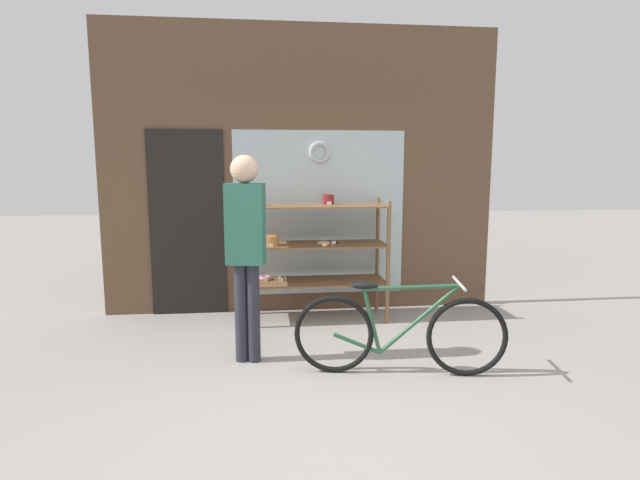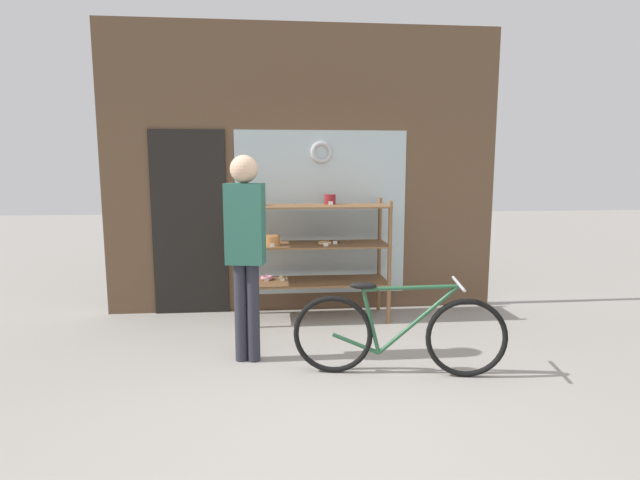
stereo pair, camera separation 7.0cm
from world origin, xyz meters
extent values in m
plane|color=gray|center=(0.00, 0.00, 0.00)|extent=(30.00, 30.00, 0.00)
cube|color=brown|center=(0.00, 2.57, 1.64)|extent=(4.54, 0.08, 3.28)
cube|color=silver|center=(0.20, 2.52, 1.15)|extent=(1.98, 0.02, 1.90)
cube|color=black|center=(-1.31, 2.51, 1.05)|extent=(0.84, 0.03, 2.10)
torus|color=#B7B7BC|center=(0.20, 2.50, 1.85)|extent=(0.26, 0.06, 0.26)
cylinder|color=brown|center=(-0.65, 1.89, 0.67)|extent=(0.04, 0.04, 1.33)
cylinder|color=brown|center=(0.87, 1.89, 0.67)|extent=(0.04, 0.04, 1.33)
cylinder|color=brown|center=(-0.65, 2.41, 0.67)|extent=(0.04, 0.04, 1.33)
cylinder|color=brown|center=(0.87, 2.41, 0.67)|extent=(0.04, 0.04, 1.33)
cube|color=brown|center=(0.11, 2.15, 0.42)|extent=(1.56, 0.56, 0.02)
cube|color=brown|center=(0.11, 2.15, 0.84)|extent=(1.56, 0.56, 0.02)
cube|color=brown|center=(0.11, 2.15, 1.26)|extent=(1.56, 0.56, 0.02)
cylinder|color=pink|center=(-0.54, 2.17, 1.32)|extent=(0.13, 0.13, 0.10)
cube|color=white|center=(-0.54, 2.10, 1.29)|extent=(0.05, 0.00, 0.04)
cylinder|color=maroon|center=(0.27, 2.28, 1.33)|extent=(0.13, 0.13, 0.11)
cube|color=white|center=(0.27, 2.21, 1.29)|extent=(0.05, 0.00, 0.04)
torus|color=pink|center=(-0.44, 2.26, 0.45)|extent=(0.15, 0.15, 0.04)
cube|color=white|center=(-0.44, 2.18, 0.45)|extent=(0.05, 0.00, 0.04)
torus|color=#4C2D1E|center=(0.31, 2.17, 0.86)|extent=(0.13, 0.13, 0.03)
cube|color=white|center=(0.31, 2.10, 0.87)|extent=(0.05, 0.00, 0.04)
torus|color=tan|center=(0.19, 2.06, 0.87)|extent=(0.15, 0.15, 0.04)
cube|color=white|center=(0.19, 1.97, 0.87)|extent=(0.05, 0.00, 0.04)
cylinder|color=#C67F42|center=(-0.38, 2.09, 0.90)|extent=(0.17, 0.17, 0.10)
cube|color=white|center=(-0.38, 2.00, 0.87)|extent=(0.05, 0.00, 0.04)
ellipsoid|color=brown|center=(-0.27, 2.21, 0.46)|extent=(0.08, 0.06, 0.05)
cube|color=white|center=(-0.27, 2.16, 0.45)|extent=(0.05, 0.00, 0.04)
torus|color=black|center=(0.11, 0.66, 0.33)|extent=(0.65, 0.16, 0.65)
torus|color=black|center=(1.17, 0.47, 0.33)|extent=(0.65, 0.16, 0.65)
cylinder|color=#235133|center=(0.79, 0.54, 0.47)|extent=(0.64, 0.14, 0.60)
cylinder|color=#235133|center=(0.72, 0.55, 0.73)|extent=(0.75, 0.16, 0.07)
cylinder|color=#235133|center=(0.42, 0.60, 0.45)|extent=(0.17, 0.06, 0.54)
cylinder|color=#235133|center=(0.30, 0.62, 0.25)|extent=(0.39, 0.10, 0.18)
ellipsoid|color=black|center=(0.35, 0.61, 0.74)|extent=(0.23, 0.13, 0.06)
cylinder|color=#B2B2B7|center=(1.09, 0.48, 0.77)|extent=(0.10, 0.46, 0.02)
cylinder|color=#282833|center=(-0.65, 1.00, 0.43)|extent=(0.11, 0.11, 0.87)
cylinder|color=#282833|center=(-0.55, 0.98, 0.43)|extent=(0.11, 0.11, 0.87)
cube|color=#285B4C|center=(-0.60, 0.99, 1.21)|extent=(0.35, 0.24, 0.69)
sphere|color=tan|center=(-0.60, 0.99, 1.67)|extent=(0.23, 0.23, 0.23)
camera|label=1|loc=(-0.44, -3.24, 1.69)|focal=28.00mm
camera|label=2|loc=(-0.37, -3.25, 1.69)|focal=28.00mm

